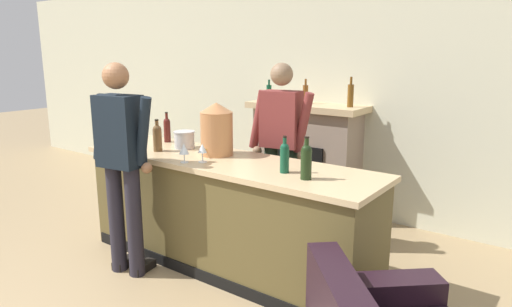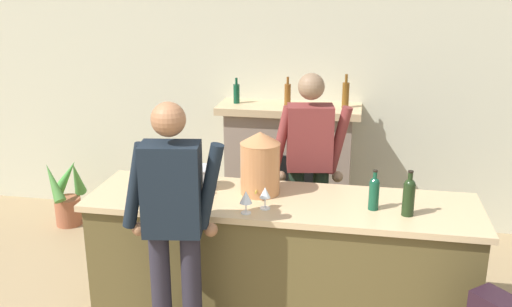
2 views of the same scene
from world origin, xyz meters
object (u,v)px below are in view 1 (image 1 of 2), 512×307
Objects in this scene: fireplace_stone at (306,157)px; wine_glass_front_right at (184,149)px; person_customer at (122,161)px; wine_bottle_port_short at (167,129)px; copper_dispenser at (217,129)px; potted_plant_corner at (154,164)px; wine_bottle_burgundy_dark at (285,156)px; wine_bottle_rose_blush at (306,160)px; person_bartender at (281,147)px; wine_glass_near_bucket at (202,149)px; ice_bucket_steel at (184,140)px; wine_bottle_cabernet_heavy at (157,137)px.

wine_glass_front_right is (-0.04, -1.93, 0.43)m from fireplace_stone.
person_customer is 5.90× the size of wine_bottle_port_short.
person_customer reaches higher than wine_bottle_port_short.
fireplace_stone is at bearing 89.59° from copper_dispenser.
fireplace_stone is 2.30m from potted_plant_corner.
wine_bottle_rose_blush is at bearing -15.00° from wine_bottle_burgundy_dark.
wine_bottle_rose_blush is (0.73, -0.78, 0.13)m from person_bartender.
person_customer reaches higher than potted_plant_corner.
person_bartender is 1.17m from wine_bottle_port_short.
wine_bottle_port_short reaches higher than wine_glass_front_right.
potted_plant_corner is 2.85m from wine_glass_near_bucket.
copper_dispenser is 0.80m from wine_bottle_port_short.
wine_bottle_port_short is (-0.78, 0.14, -0.10)m from copper_dispenser.
wine_bottle_rose_blush is at bearing -23.26° from potted_plant_corner.
ice_bucket_steel is at bearing 90.10° from person_customer.
wine_bottle_port_short is at bearing 169.56° from wine_bottle_burgundy_dark.
person_bartender reaches higher than potted_plant_corner.
wine_bottle_port_short is (-1.81, 0.35, -0.01)m from wine_bottle_rose_blush.
wine_glass_front_right is at bearing -94.32° from copper_dispenser.
wine_glass_near_bucket is (-0.95, -0.06, -0.03)m from wine_bottle_rose_blush.
wine_bottle_rose_blush is 0.95m from wine_glass_near_bucket.
fireplace_stone is 5.30× the size of wine_bottle_port_short.
person_customer is at bearing -161.65° from wine_bottle_rose_blush.
person_bartender is at bearing -13.88° from potted_plant_corner.
wine_bottle_rose_blush is at bearing 8.78° from wine_glass_front_right.
wine_bottle_cabernet_heavy reaches higher than wine_bottle_burgundy_dark.
wine_bottle_rose_blush is 1.85m from wine_bottle_port_short.
person_customer is 6.05× the size of wine_bottle_cabernet_heavy.
copper_dispenser reaches higher than wine_glass_front_right.
person_bartender reaches higher than wine_glass_front_right.
person_bartender is at bearing 75.42° from wine_glass_near_bucket.
person_bartender is at bearing 125.19° from wine_bottle_burgundy_dark.
ice_bucket_steel is at bearing -32.84° from potted_plant_corner.
wine_bottle_cabernet_heavy is at bearing -137.25° from person_bartender.
wine_bottle_rose_blush reaches higher than wine_glass_near_bucket.
ice_bucket_steel is 0.64× the size of wine_bottle_rose_blush.
wine_glass_near_bucket is at bearing -87.73° from fireplace_stone.
person_customer is (1.80, -1.89, 0.68)m from potted_plant_corner.
wine_bottle_port_short is (-0.80, -1.41, 0.45)m from fireplace_stone.
ice_bucket_steel is 0.60m from wine_glass_near_bucket.
person_bartender is 1.00m from wine_glass_front_right.
person_customer is at bearing -156.27° from wine_bottle_burgundy_dark.
ice_bucket_steel is (-0.43, 0.03, -0.15)m from copper_dispenser.
copper_dispenser is at bearing 106.82° from wine_glass_near_bucket.
person_bartender is 1.15m from wine_bottle_cabernet_heavy.
person_customer is at bearing -66.88° from wine_bottle_port_short.
copper_dispenser is at bearing -28.06° from potted_plant_corner.
potted_plant_corner is 1.96m from wine_bottle_port_short.
fireplace_stone is 1.98m from wine_glass_front_right.
wine_bottle_rose_blush is 0.23m from wine_bottle_burgundy_dark.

